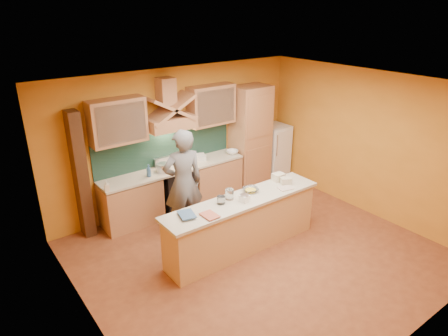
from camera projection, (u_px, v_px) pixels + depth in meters
floor at (258, 254)px, 6.72m from camera, size 5.50×5.00×0.01m
ceiling at (264, 88)px, 5.64m from camera, size 5.50×5.00×0.01m
wall_back at (178, 138)px, 8.03m from camera, size 5.50×0.02×2.80m
wall_front at (414, 253)px, 4.33m from camera, size 5.50×0.02×2.80m
wall_left at (85, 235)px, 4.66m from camera, size 0.02×5.00×2.80m
wall_right at (367, 143)px, 7.70m from camera, size 0.02×5.00×2.80m
base_cabinet_left at (131, 203)px, 7.49m from camera, size 1.10×0.60×0.86m
base_cabinet_right at (214, 179)px, 8.54m from camera, size 1.10×0.60×0.86m
counter_top at (174, 168)px, 7.83m from camera, size 3.00×0.62×0.04m
stove at (175, 189)px, 8.00m from camera, size 0.60×0.58×0.90m
backsplash at (166, 148)px, 7.91m from camera, size 3.00×0.03×0.70m
range_hood at (170, 123)px, 7.52m from camera, size 0.92×0.50×0.24m
hood_chimney at (166, 91)px, 7.37m from camera, size 0.30×0.30×0.50m
upper_cabinet_left at (117, 121)px, 6.95m from camera, size 1.00×0.35×0.80m
upper_cabinet_right at (211, 105)px, 8.06m from camera, size 1.00×0.35×0.80m
pantry_column at (250, 138)px, 8.82m from camera, size 0.80×0.60×2.30m
fridge at (274, 152)px, 9.42m from camera, size 0.58×0.60×1.30m
trim_column_left at (81, 176)px, 6.88m from camera, size 0.20×0.30×2.30m
island_body at (243, 226)px, 6.71m from camera, size 2.80×0.55×0.88m
island_top at (243, 200)px, 6.53m from camera, size 2.90×0.62×0.05m
person at (183, 183)px, 7.00m from camera, size 0.80×0.60×1.97m
pot_large at (164, 169)px, 7.63m from camera, size 0.34×0.34×0.15m
pot_small at (174, 162)px, 7.98m from camera, size 0.22×0.22×0.13m
soap_bottle_a at (107, 186)px, 6.81m from camera, size 0.11×0.11×0.19m
soap_bottle_b at (149, 171)px, 7.38m from camera, size 0.11×0.11×0.24m
bowl_back at (232, 152)px, 8.52m from camera, size 0.33×0.33×0.08m
dish_rack at (198, 157)px, 8.20m from camera, size 0.35×0.31×0.11m
book_lower at (204, 218)px, 5.92m from camera, size 0.22×0.29×0.03m
book_upper at (180, 216)px, 5.93m from camera, size 0.29×0.35×0.02m
jar_large at (229, 194)px, 6.48m from camera, size 0.18×0.18×0.18m
jar_small at (221, 200)px, 6.34m from camera, size 0.14×0.14×0.13m
kitchen_scale at (244, 198)px, 6.41m from camera, size 0.15×0.15×0.11m
mixing_bowl at (251, 190)px, 6.76m from camera, size 0.32×0.32×0.06m
cloth at (285, 188)px, 6.88m from camera, size 0.27×0.22×0.02m
grocery_bag_a at (278, 177)px, 7.18m from camera, size 0.21×0.17×0.13m
grocery_bag_b at (286, 181)px, 7.05m from camera, size 0.23×0.20×0.11m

